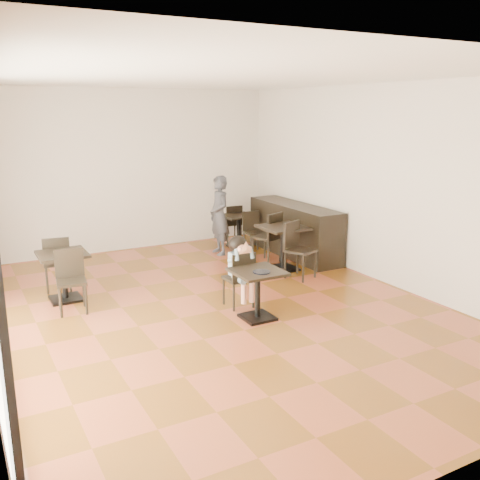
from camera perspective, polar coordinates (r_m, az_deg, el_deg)
floor at (r=7.67m, az=-2.36°, el=-7.55°), size 6.00×8.00×0.01m
ceiling at (r=7.16m, az=-2.62°, el=17.06°), size 6.00×8.00×0.01m
wall_back at (r=10.95m, az=-11.82°, el=7.26°), size 6.00×0.01×3.20m
wall_front at (r=4.14m, az=22.78°, el=-4.06°), size 6.00×0.01×3.20m
wall_right at (r=8.96m, az=15.10°, el=5.69°), size 0.01×8.00×3.20m
child_table at (r=7.28m, az=1.89°, el=-5.85°), size 0.65×0.65×0.69m
child_chair at (r=7.71m, az=-0.18°, el=-4.16°), size 0.37×0.37×0.83m
child at (r=7.68m, az=-0.18°, el=-3.40°), size 0.37×0.52×1.04m
plate at (r=7.09m, az=2.32°, el=-3.42°), size 0.23×0.23×0.01m
pizza_slice at (r=7.42m, az=0.52°, el=-0.97°), size 0.24×0.19×0.06m
adult_patron at (r=10.43m, az=-2.23°, el=2.64°), size 0.40×0.58×1.55m
cafe_table_mid at (r=9.49m, az=4.58°, el=-0.86°), size 0.97×0.97×0.79m
cafe_table_left at (r=8.38m, az=-18.25°, el=-3.73°), size 0.78×0.78×0.73m
cafe_table_back at (r=11.05m, az=-0.18°, el=0.97°), size 0.67×0.67×0.68m
chair_mid_a at (r=9.92m, az=2.86°, el=0.29°), size 0.55×0.55×0.95m
chair_mid_b at (r=9.03m, az=6.49°, el=-1.15°), size 0.55×0.55×0.95m
chair_left_a at (r=8.88m, az=-18.95°, el=-2.31°), size 0.44×0.44×0.88m
chair_left_b at (r=7.84m, az=-17.54°, el=-4.31°), size 0.44×0.44×0.88m
chair_back_a at (r=11.44m, az=-0.94°, el=1.77°), size 0.38×0.38×0.81m
chair_back_b at (r=10.59m, az=1.54°, el=0.79°), size 0.38×0.38×0.81m
service_counter at (r=10.47m, az=5.81°, el=1.09°), size 0.60×2.40×1.00m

